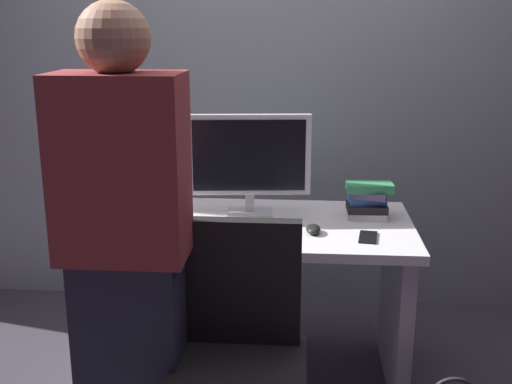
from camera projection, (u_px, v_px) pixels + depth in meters
name	position (u px, v px, depth m)	size (l,w,h in m)	color
ground_plane	(257.00, 370.00, 2.96)	(9.00, 9.00, 0.00)	#3D3842
wall_back	(269.00, 35.00, 3.38)	(6.40, 0.10, 3.00)	gray
desk	(257.00, 271.00, 2.82)	(1.35, 0.73, 0.73)	white
office_chair	(241.00, 379.00, 2.11)	(0.52, 0.52, 0.94)	black
person_at_desk	(126.00, 259.00, 2.03)	(0.40, 0.24, 1.64)	#262838
monitor	(250.00, 159.00, 2.80)	(0.54, 0.16, 0.46)	silver
keyboard	(239.00, 229.00, 2.64)	(0.43, 0.13, 0.02)	#262626
mouse	(313.00, 229.00, 2.62)	(0.06, 0.10, 0.03)	black
cup_near_keyboard	(134.00, 224.00, 2.61)	(0.07, 0.07, 0.09)	white
book_stack	(368.00, 201.00, 2.81)	(0.21, 0.17, 0.16)	white
cell_phone	(368.00, 237.00, 2.56)	(0.07, 0.14, 0.01)	black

